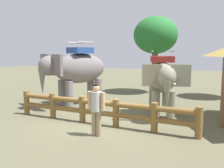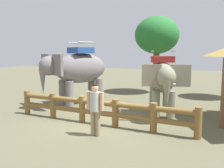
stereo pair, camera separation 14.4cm
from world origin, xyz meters
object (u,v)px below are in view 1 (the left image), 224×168
(elephant_near_left, at_px, (76,70))
(elephant_center, at_px, (162,79))
(tree_far_left, at_px, (155,36))
(tourist_woman_in_black, at_px, (96,106))
(log_fence, at_px, (99,109))

(elephant_near_left, distance_m, elephant_center, 4.60)
(elephant_center, xyz_separation_m, tree_far_left, (-1.53, 5.81, 2.24))
(tourist_woman_in_black, bearing_deg, elephant_center, 67.47)
(log_fence, xyz_separation_m, tree_far_left, (0.47, 8.23, 3.23))
(elephant_near_left, distance_m, tree_far_left, 6.48)
(log_fence, distance_m, elephant_near_left, 4.05)
(log_fence, relative_size, tree_far_left, 1.48)
(tree_far_left, bearing_deg, elephant_near_left, -119.52)
(elephant_center, bearing_deg, tree_far_left, 104.74)
(tourist_woman_in_black, bearing_deg, log_fence, 111.24)
(elephant_near_left, relative_size, tree_far_left, 0.75)
(tree_far_left, bearing_deg, log_fence, -93.25)
(log_fence, xyz_separation_m, elephant_near_left, (-2.57, 2.86, 1.25))
(tree_far_left, bearing_deg, elephant_center, -75.26)
(elephant_near_left, height_order, tourist_woman_in_black, elephant_near_left)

